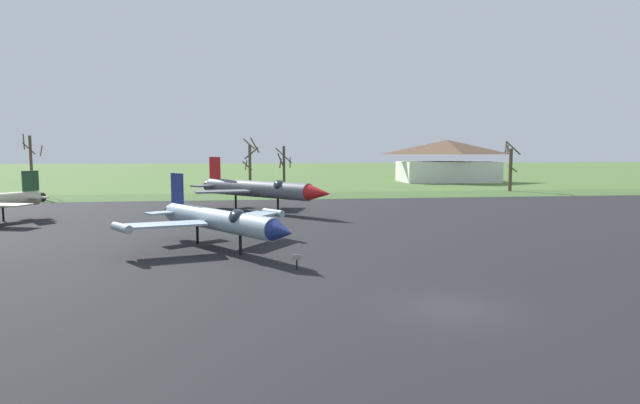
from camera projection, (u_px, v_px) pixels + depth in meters
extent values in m
plane|color=#4C6B33|center=(451.00, 309.00, 20.17)|extent=(600.00, 600.00, 0.00)
cube|color=black|center=(357.00, 236.00, 37.99)|extent=(102.92, 60.22, 0.05)
cube|color=#415E2D|center=(305.00, 196.00, 73.60)|extent=(162.92, 12.00, 0.06)
cylinder|color=#565B60|center=(256.00, 189.00, 53.18)|extent=(11.20, 12.27, 1.72)
cone|color=red|center=(319.00, 193.00, 47.48)|extent=(3.01, 3.10, 1.58)
cylinder|color=black|center=(210.00, 186.00, 58.22)|extent=(1.53, 1.51, 1.20)
ellipsoid|color=#19232D|center=(279.00, 186.00, 50.88)|extent=(1.26, 2.37, 1.19)
cube|color=#565B60|center=(222.00, 191.00, 51.27)|extent=(5.75, 3.55, 0.16)
cube|color=#565B60|center=(272.00, 188.00, 56.64)|extent=(4.08, 5.91, 0.16)
cube|color=red|center=(215.00, 168.00, 57.40)|extent=(1.32, 1.44, 2.47)
cube|color=#565B60|center=(204.00, 186.00, 56.21)|extent=(3.03, 2.95, 0.16)
cube|color=#565B60|center=(228.00, 184.00, 58.72)|extent=(3.03, 2.95, 0.16)
cylinder|color=black|center=(278.00, 207.00, 51.22)|extent=(0.23, 0.23, 1.60)
cylinder|color=black|center=(236.00, 203.00, 55.46)|extent=(0.23, 0.23, 1.60)
cylinder|color=black|center=(40.00, 197.00, 48.81)|extent=(1.21, 1.15, 0.95)
cube|color=#B7B293|center=(2.00, 205.00, 42.75)|extent=(4.85, 3.18, 0.13)
cube|color=#234C2D|center=(30.00, 181.00, 47.91)|extent=(1.04, 1.41, 1.93)
cube|color=#B7B293|center=(23.00, 197.00, 48.48)|extent=(2.06, 1.97, 0.13)
cube|color=#B7B293|center=(38.00, 198.00, 47.51)|extent=(2.06, 1.97, 0.13)
cylinder|color=black|center=(3.00, 215.00, 45.77)|extent=(0.18, 0.18, 1.27)
cylinder|color=#8EA3B2|center=(217.00, 220.00, 32.37)|extent=(7.87, 10.39, 1.36)
cone|color=navy|center=(283.00, 232.00, 27.48)|extent=(1.97, 2.07, 1.25)
cylinder|color=black|center=(172.00, 212.00, 36.85)|extent=(1.21, 1.16, 0.95)
ellipsoid|color=#19232D|center=(237.00, 217.00, 30.65)|extent=(1.09, 2.05, 1.02)
cube|color=#8EA3B2|center=(165.00, 225.00, 30.94)|extent=(5.28, 3.22, 0.13)
cube|color=#8EA3B2|center=(249.00, 216.00, 35.20)|extent=(4.47, 5.22, 0.13)
cylinder|color=#8EA3B2|center=(122.00, 228.00, 29.60)|extent=(1.66, 2.07, 0.51)
cylinder|color=#8EA3B2|center=(273.00, 213.00, 37.20)|extent=(1.66, 2.07, 0.51)
cube|color=navy|center=(177.00, 188.00, 36.08)|extent=(1.05, 1.39, 2.16)
cube|color=#8EA3B2|center=(161.00, 213.00, 35.31)|extent=(2.38, 2.20, 0.13)
cube|color=#8EA3B2|center=(194.00, 210.00, 37.05)|extent=(2.38, 2.20, 0.13)
cylinder|color=black|center=(240.00, 245.00, 30.61)|extent=(0.18, 0.18, 1.27)
cylinder|color=black|center=(197.00, 235.00, 34.38)|extent=(0.18, 0.18, 1.27)
cylinder|color=black|center=(297.00, 265.00, 26.78)|extent=(0.08, 0.08, 0.57)
cube|color=white|center=(297.00, 257.00, 26.74)|extent=(0.51, 0.28, 0.33)
cylinder|color=brown|center=(31.00, 166.00, 71.43)|extent=(0.39, 0.39, 8.70)
cylinder|color=brown|center=(41.00, 151.00, 71.98)|extent=(1.39, 2.51, 1.57)
cylinder|color=brown|center=(24.00, 142.00, 70.70)|extent=(0.82, 1.56, 2.21)
cylinder|color=brown|center=(29.00, 148.00, 70.47)|extent=(1.62, 0.38, 1.69)
cylinder|color=brown|center=(250.00, 170.00, 75.36)|extent=(0.43, 0.43, 7.49)
cylinder|color=brown|center=(247.00, 166.00, 74.59)|extent=(1.53, 1.00, 1.35)
cylinder|color=brown|center=(249.00, 144.00, 74.20)|extent=(1.73, 0.44, 1.60)
cylinder|color=brown|center=(251.00, 153.00, 76.16)|extent=(2.23, 0.73, 1.90)
cylinder|color=brown|center=(255.00, 145.00, 74.51)|extent=(1.46, 1.74, 2.28)
cylinder|color=brown|center=(246.00, 165.00, 75.32)|extent=(0.42, 1.28, 1.42)
cylinder|color=#42382D|center=(284.00, 170.00, 78.92)|extent=(0.40, 0.40, 7.33)
cylinder|color=#42382D|center=(284.00, 156.00, 77.51)|extent=(2.55, 0.35, 2.42)
cylinder|color=#42382D|center=(280.00, 163.00, 78.90)|extent=(0.53, 1.29, 1.48)
cylinder|color=#42382D|center=(281.00, 160.00, 78.33)|extent=(1.04, 1.34, 2.13)
cylinder|color=#42382D|center=(290.00, 163.00, 78.89)|extent=(0.28, 2.03, 1.68)
cylinder|color=brown|center=(510.00, 170.00, 82.15)|extent=(0.58, 0.58, 6.97)
cylinder|color=brown|center=(506.00, 147.00, 82.12)|extent=(1.20, 1.70, 1.91)
cylinder|color=brown|center=(508.00, 149.00, 81.98)|extent=(0.74, 1.16, 1.54)
cylinder|color=brown|center=(513.00, 148.00, 80.68)|extent=(2.41, 0.71, 2.28)
cylinder|color=brown|center=(513.00, 169.00, 81.42)|extent=(1.56, 0.24, 1.28)
cube|color=silver|center=(447.00, 172.00, 110.40)|extent=(20.63, 14.11, 4.41)
pyramid|color=brown|center=(447.00, 147.00, 109.88)|extent=(21.66, 14.82, 3.14)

